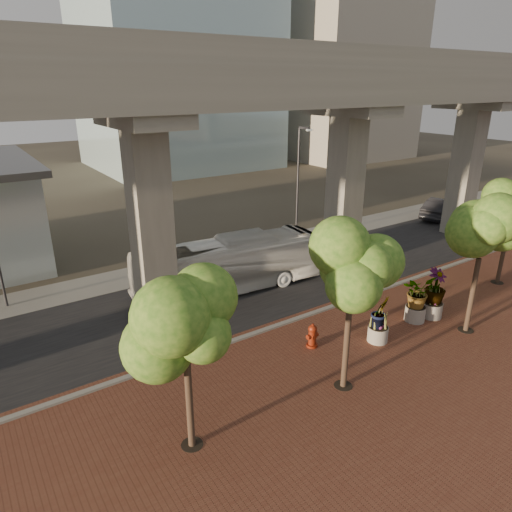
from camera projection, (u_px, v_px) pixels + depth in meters
ground at (282, 302)px, 23.80m from camera, size 160.00×160.00×0.00m
brick_plaza at (407, 379)px, 17.59m from camera, size 70.00×13.00×0.06m
asphalt_road at (260, 288)px, 25.34m from camera, size 90.00×8.00×0.04m
curb_strip at (307, 316)px, 22.22m from camera, size 70.00×0.25×0.16m
far_sidewalk at (212, 259)px, 29.60m from camera, size 90.00×3.00×0.06m
transit_viaduct at (261, 156)px, 22.76m from camera, size 72.00×5.60×12.40m
midrise_block at (342, 74)px, 67.28m from camera, size 18.00×16.00×24.00m
transit_bus at (229, 265)px, 24.69m from camera, size 10.77×3.67×2.94m
parked_car at (441, 209)px, 38.22m from camera, size 5.39×3.16×1.68m
fire_hydrant at (312, 336)px, 19.51m from camera, size 0.55×0.49×1.09m
planter_front at (418, 294)px, 21.34m from camera, size 2.11×2.11×2.32m
planter_right at (435, 288)px, 21.66m from camera, size 2.33×2.33×2.49m
planter_left at (380, 314)px, 19.64m from camera, size 1.97×1.97×2.17m
street_tree_far_west at (185, 328)px, 12.85m from camera, size 3.58×3.58×5.84m
street_tree_near_west at (353, 269)px, 15.44m from camera, size 3.45×3.45×6.34m
street_tree_near_east at (483, 236)px, 19.35m from camera, size 3.56×3.56×6.21m
street_tree_far_east at (511, 213)px, 24.52m from camera, size 3.84×3.84×5.86m
streetlamp_east at (299, 177)px, 31.16m from camera, size 0.40×1.16×8.00m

